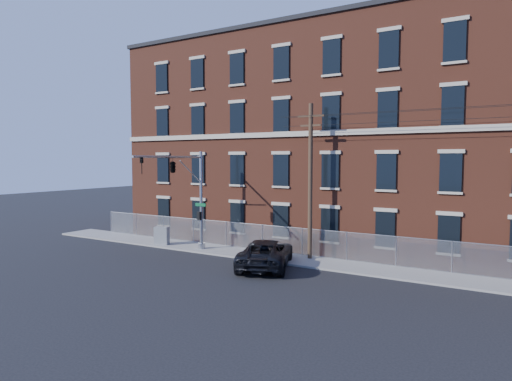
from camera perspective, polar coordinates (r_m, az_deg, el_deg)
The scene contains 8 objects.
ground at distance 25.43m, azimuth -2.45°, elevation -10.89°, with size 140.00×140.00×0.00m, color black.
sidewalk at distance 26.44m, azimuth 27.03°, elevation -10.62°, with size 65.00×3.00×0.12m, color gray.
mill_building at distance 34.59m, azimuth 28.40°, elevation 6.20°, with size 55.30×14.32×16.30m.
chain_link_fence at distance 27.48m, azimuth 27.27°, elevation -7.94°, with size 59.06×0.06×1.85m.
traffic_signal_mast at distance 29.95m, azimuth -9.85°, elevation 1.75°, with size 0.90×6.75×7.00m.
utility_pole_near at distance 28.60m, azimuth 7.05°, elevation 1.58°, with size 1.80×0.28×10.00m.
pickup_truck at distance 27.08m, azimuth 1.27°, elevation -8.11°, with size 2.83×6.13×1.70m, color black.
utility_cabinet at distance 34.28m, azimuth -12.10°, elevation -5.73°, with size 1.08×0.54×1.35m, color gray.
Camera 1 is at (13.42, -20.59, 6.53)m, focal length 30.91 mm.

